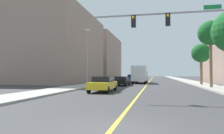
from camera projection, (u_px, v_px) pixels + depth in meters
ground at (150, 81)px, 47.52m from camera, size 192.00×192.00×0.00m
sidewalk_left at (113, 81)px, 49.19m from camera, size 3.31×168.00×0.15m
sidewalk_right at (188, 81)px, 45.85m from camera, size 3.31×168.00×0.15m
lane_marking_center at (150, 81)px, 47.52m from camera, size 0.16×144.00×0.01m
building_left_near at (55, 48)px, 43.31m from camera, size 14.70×23.39×13.89m
building_left_far at (92, 58)px, 70.59m from camera, size 16.14×24.78×13.86m
traffic_signal_mast at (195, 29)px, 14.09m from camera, size 10.14×0.36×6.17m
street_lamp at (87, 54)px, 26.92m from camera, size 0.56×0.28×7.25m
palm_mid at (210, 34)px, 24.62m from camera, size 2.87×2.87×7.74m
palm_far at (201, 54)px, 31.13m from camera, size 2.75×2.75×5.97m
car_black at (122, 81)px, 30.34m from camera, size 1.92×4.60×1.31m
car_yellow at (103, 84)px, 20.05m from camera, size 1.93×4.59×1.44m
car_blue at (132, 78)px, 47.32m from camera, size 1.92×3.86×1.53m
car_silver at (138, 77)px, 59.32m from camera, size 1.95×4.43×1.36m
delivery_truck at (140, 74)px, 38.36m from camera, size 2.43×8.46×3.03m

